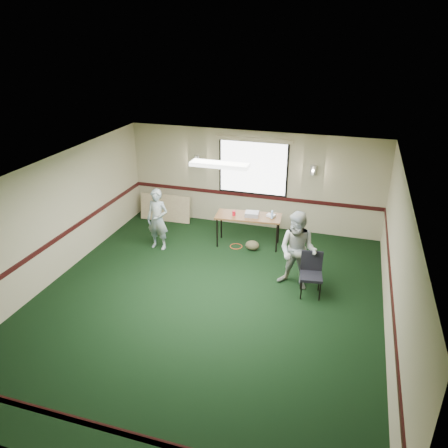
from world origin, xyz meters
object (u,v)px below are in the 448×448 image
(folding_table, at_px, (248,218))
(person_right, at_px, (298,251))
(person_left, at_px, (158,219))
(projector, at_px, (252,214))
(conference_chair, at_px, (311,270))

(folding_table, xyz_separation_m, person_right, (1.48, -1.63, 0.10))
(folding_table, height_order, person_left, person_left)
(folding_table, distance_m, projector, 0.15)
(person_right, bearing_deg, person_left, -179.80)
(conference_chair, distance_m, person_left, 4.06)
(projector, height_order, person_left, person_left)
(conference_chair, relative_size, person_left, 0.59)
(conference_chair, xyz_separation_m, person_left, (-3.93, 0.97, 0.24))
(person_left, bearing_deg, person_right, -8.08)
(projector, distance_m, person_right, 2.12)
(folding_table, bearing_deg, person_left, -164.59)
(conference_chair, bearing_deg, folding_table, 126.79)
(projector, xyz_separation_m, person_left, (-2.22, -0.80, -0.09))
(projector, distance_m, person_left, 2.36)
(projector, relative_size, person_left, 0.21)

